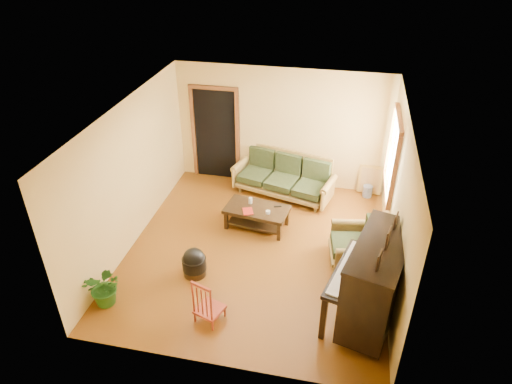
% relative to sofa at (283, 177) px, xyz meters
% --- Properties ---
extents(floor, '(5.00, 5.00, 0.00)m').
position_rel_sofa_xyz_m(floor, '(-0.15, -1.96, -0.45)').
color(floor, '#572D0B').
rests_on(floor, ground).
extents(doorway, '(1.08, 0.16, 2.05)m').
position_rel_sofa_xyz_m(doorway, '(-1.60, 0.52, 0.58)').
color(doorway, black).
rests_on(doorway, floor).
extents(window, '(0.12, 1.36, 1.46)m').
position_rel_sofa_xyz_m(window, '(2.06, -0.66, 1.05)').
color(window, white).
rests_on(window, right_wall).
extents(sofa, '(2.25, 1.38, 0.90)m').
position_rel_sofa_xyz_m(sofa, '(0.00, 0.00, 0.00)').
color(sofa, olive).
rests_on(sofa, floor).
extents(coffee_table, '(1.26, 0.80, 0.43)m').
position_rel_sofa_xyz_m(coffee_table, '(-0.30, -1.26, -0.23)').
color(coffee_table, black).
rests_on(coffee_table, floor).
extents(armchair, '(0.96, 0.99, 0.88)m').
position_rel_sofa_xyz_m(armchair, '(1.50, -1.92, -0.01)').
color(armchair, olive).
rests_on(armchair, floor).
extents(piano, '(1.30, 1.76, 1.39)m').
position_rel_sofa_xyz_m(piano, '(1.83, -3.19, 0.25)').
color(piano, black).
rests_on(piano, floor).
extents(footstool, '(0.48, 0.48, 0.38)m').
position_rel_sofa_xyz_m(footstool, '(-1.04, -2.80, -0.26)').
color(footstool, black).
rests_on(footstool, floor).
extents(red_chair, '(0.48, 0.50, 0.79)m').
position_rel_sofa_xyz_m(red_chair, '(-0.50, -3.70, -0.05)').
color(red_chair, maroon).
rests_on(red_chair, floor).
extents(leaning_frame, '(0.51, 0.17, 0.67)m').
position_rel_sofa_xyz_m(leaning_frame, '(1.81, 0.46, -0.11)').
color(leaning_frame, gold).
rests_on(leaning_frame, floor).
extents(ceramic_crock, '(0.25, 0.25, 0.25)m').
position_rel_sofa_xyz_m(ceramic_crock, '(1.78, 0.31, -0.32)').
color(ceramic_crock, '#2E448B').
rests_on(ceramic_crock, floor).
extents(potted_plant, '(0.62, 0.55, 0.65)m').
position_rel_sofa_xyz_m(potted_plant, '(-2.14, -3.71, -0.12)').
color(potted_plant, '#225518').
rests_on(potted_plant, floor).
extents(book, '(0.26, 0.29, 0.02)m').
position_rel_sofa_xyz_m(book, '(-0.52, -1.45, -0.01)').
color(book, maroon).
rests_on(book, coffee_table).
extents(candle, '(0.08, 0.08, 0.12)m').
position_rel_sofa_xyz_m(candle, '(-0.45, -1.12, 0.04)').
color(candle, silver).
rests_on(candle, coffee_table).
extents(glass_jar, '(0.11, 0.11, 0.06)m').
position_rel_sofa_xyz_m(glass_jar, '(-0.06, -1.39, 0.01)').
color(glass_jar, silver).
rests_on(glass_jar, coffee_table).
extents(remote, '(0.15, 0.08, 0.01)m').
position_rel_sofa_xyz_m(remote, '(0.08, -1.13, -0.01)').
color(remote, black).
rests_on(remote, coffee_table).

